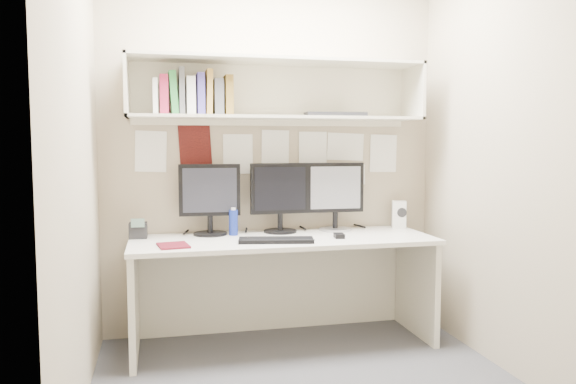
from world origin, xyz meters
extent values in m
cube|color=#414045|center=(0.00, 0.00, 0.00)|extent=(2.40, 2.00, 0.01)
cube|color=tan|center=(0.00, 1.00, 1.30)|extent=(2.40, 0.02, 2.60)
cube|color=tan|center=(0.00, -1.00, 1.30)|extent=(2.40, 0.02, 2.60)
cube|color=tan|center=(-1.20, 0.00, 1.30)|extent=(0.02, 2.00, 2.60)
cube|color=tan|center=(1.20, 0.00, 1.30)|extent=(0.02, 2.00, 2.60)
cube|color=beige|center=(0.00, 0.64, 0.71)|extent=(2.00, 0.70, 0.03)
cube|color=beige|center=(0.00, 0.97, 0.35)|extent=(1.96, 0.02, 0.70)
cube|color=beige|center=(0.00, 0.81, 1.53)|extent=(2.00, 0.38, 0.02)
cube|color=beige|center=(0.00, 0.81, 1.91)|extent=(2.00, 0.38, 0.02)
cube|color=beige|center=(0.00, 0.99, 1.72)|extent=(2.00, 0.02, 0.40)
cube|color=beige|center=(-0.99, 0.81, 1.72)|extent=(0.02, 0.38, 0.40)
cube|color=beige|center=(0.99, 0.81, 1.72)|extent=(0.02, 0.38, 0.40)
cylinder|color=black|center=(-0.46, 0.86, 0.74)|extent=(0.23, 0.23, 0.02)
cylinder|color=black|center=(-0.46, 0.86, 0.80)|extent=(0.04, 0.04, 0.11)
cube|color=black|center=(-0.46, 0.87, 1.04)|extent=(0.42, 0.06, 0.35)
cube|color=black|center=(-0.46, 0.85, 1.04)|extent=(0.36, 0.03, 0.30)
cylinder|color=black|center=(0.03, 0.86, 0.74)|extent=(0.23, 0.23, 0.02)
cylinder|color=black|center=(0.03, 0.86, 0.80)|extent=(0.04, 0.04, 0.12)
cube|color=black|center=(0.03, 0.87, 1.04)|extent=(0.42, 0.05, 0.36)
cube|color=black|center=(0.03, 0.85, 1.04)|extent=(0.37, 0.02, 0.30)
cylinder|color=#A5A5AA|center=(0.43, 0.86, 0.74)|extent=(0.23, 0.23, 0.02)
cylinder|color=black|center=(0.43, 0.86, 0.80)|extent=(0.04, 0.04, 0.11)
cube|color=black|center=(0.43, 0.87, 1.04)|extent=(0.42, 0.05, 0.36)
cube|color=#B0AFB4|center=(0.43, 0.85, 1.04)|extent=(0.37, 0.02, 0.30)
cube|color=black|center=(-0.08, 0.49, 0.74)|extent=(0.50, 0.25, 0.02)
cube|color=black|center=(0.36, 0.54, 0.74)|extent=(0.07, 0.10, 0.03)
cube|color=silver|center=(0.93, 0.88, 0.83)|extent=(0.13, 0.13, 0.20)
cylinder|color=black|center=(0.93, 0.82, 0.85)|extent=(0.07, 0.03, 0.07)
cylinder|color=navy|center=(-0.31, 0.81, 0.82)|extent=(0.06, 0.06, 0.17)
cylinder|color=white|center=(-0.31, 0.81, 0.91)|extent=(0.03, 0.03, 0.02)
cube|color=#530E19|center=(-0.72, 0.48, 0.74)|extent=(0.21, 0.24, 0.01)
cube|color=black|center=(-0.94, 0.83, 0.78)|extent=(0.12, 0.10, 0.10)
cube|color=#4C6659|center=(-0.94, 0.78, 0.84)|extent=(0.09, 0.01, 0.06)
cube|color=silver|center=(-0.81, 0.82, 1.66)|extent=(0.03, 0.19, 0.23)
cube|color=maroon|center=(-0.76, 0.82, 1.67)|extent=(0.05, 0.19, 0.26)
cube|color=#267433|center=(-0.70, 0.82, 1.68)|extent=(0.04, 0.19, 0.28)
cube|color=#4C4D51|center=(-0.64, 0.82, 1.69)|extent=(0.03, 0.19, 0.31)
cube|color=silver|center=(-0.59, 0.82, 1.66)|extent=(0.06, 0.19, 0.25)
cube|color=#443990|center=(-0.52, 0.82, 1.68)|extent=(0.05, 0.19, 0.27)
cube|color=#A57E37|center=(-0.47, 0.82, 1.69)|extent=(0.04, 0.19, 0.30)
cube|color=#47474A|center=(-0.40, 0.82, 1.66)|extent=(0.06, 0.19, 0.24)
cube|color=brown|center=(-0.34, 0.82, 1.67)|extent=(0.05, 0.19, 0.26)
cube|color=black|center=(0.40, 0.79, 1.56)|extent=(0.43, 0.19, 0.03)
camera|label=1|loc=(-0.80, -2.96, 1.36)|focal=35.00mm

